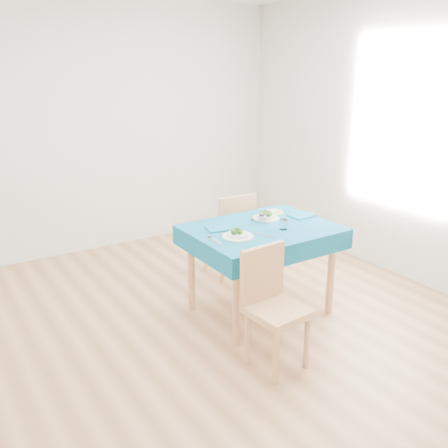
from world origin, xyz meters
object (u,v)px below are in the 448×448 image
chair_far (228,227)px  chair_near (278,306)px  side_plate (273,212)px  bowl_near (238,233)px  bowl_far (266,215)px  table (261,270)px

chair_far → chair_near: bearing=70.8°
side_plate → chair_near: bearing=-126.2°
bowl_near → side_plate: bearing=30.3°
bowl_near → bowl_far: (0.47, 0.26, -0.00)m
table → bowl_near: size_ratio=4.78×
chair_near → table: bearing=56.6°
bowl_near → chair_far: bearing=60.9°
bowl_near → bowl_far: bowl_near is taller
chair_far → bowl_near: bearing=63.0°
bowl_near → table: bearing=17.3°
table → chair_far: (0.20, 0.82, 0.12)m
table → side_plate: side_plate is taller
bowl_far → table: bearing=-135.4°
bowl_near → bowl_far: size_ratio=1.07×
chair_near → bowl_near: (0.09, 0.62, 0.33)m
bowl_far → side_plate: bearing=34.1°
chair_far → bowl_far: (-0.04, -0.65, 0.30)m
table → side_plate: size_ratio=6.29×
table → chair_near: (-0.39, -0.71, 0.09)m
table → chair_far: size_ratio=1.17×
side_plate → chair_far: bearing=103.3°
side_plate → bowl_far: bearing=-145.9°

